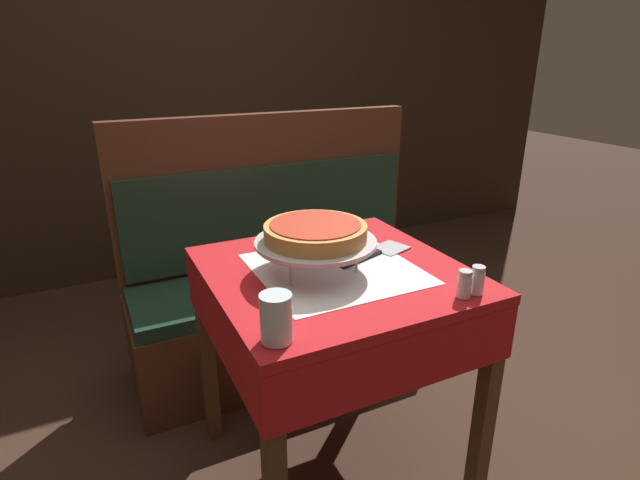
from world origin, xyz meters
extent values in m
plane|color=#382319|center=(0.00, 0.00, 0.00)|extent=(14.00, 14.00, 0.00)
cube|color=red|center=(0.00, 0.00, 0.75)|extent=(0.75, 0.75, 0.03)
cube|color=white|center=(0.00, 0.00, 0.77)|extent=(0.46, 0.46, 0.00)
cube|color=red|center=(0.00, 0.00, 0.65)|extent=(0.75, 0.75, 0.17)
cube|color=#4C331E|center=(0.34, -0.34, 0.37)|extent=(0.05, 0.05, 0.74)
cube|color=#4C331E|center=(-0.34, 0.34, 0.37)|extent=(0.05, 0.05, 0.74)
cube|color=#4C331E|center=(0.34, 0.34, 0.37)|extent=(0.05, 0.05, 0.74)
cube|color=red|center=(0.22, 1.51, 0.75)|extent=(0.63, 0.63, 0.03)
cube|color=white|center=(0.22, 1.51, 0.76)|extent=(0.39, 0.39, 0.00)
cube|color=red|center=(0.22, 1.51, 0.67)|extent=(0.63, 0.63, 0.12)
cube|color=#4C331E|center=(-0.06, 1.23, 0.37)|extent=(0.05, 0.05, 0.73)
cube|color=#4C331E|center=(0.50, 1.23, 0.37)|extent=(0.05, 0.05, 0.73)
cube|color=#4C331E|center=(-0.06, 1.79, 0.37)|extent=(0.05, 0.05, 0.73)
cube|color=#4C331E|center=(0.50, 1.79, 0.37)|extent=(0.05, 0.05, 0.73)
cube|color=#4C2819|center=(0.11, 0.67, 0.20)|extent=(1.39, 0.47, 0.40)
cube|color=#193323|center=(0.11, 0.67, 0.43)|extent=(1.36, 0.46, 0.06)
cube|color=#4C2819|center=(0.11, 0.88, 0.80)|extent=(1.39, 0.06, 0.68)
cube|color=#193323|center=(0.11, 0.84, 0.69)|extent=(1.33, 0.02, 0.44)
cube|color=black|center=(0.00, 2.04, 1.20)|extent=(6.00, 0.04, 2.40)
cylinder|color=#ADADB2|center=(-0.06, 0.13, 0.81)|extent=(0.01, 0.01, 0.08)
cylinder|color=#ADADB2|center=(-0.17, -0.05, 0.81)|extent=(0.01, 0.01, 0.08)
cylinder|color=#ADADB2|center=(0.04, -0.05, 0.81)|extent=(0.01, 0.01, 0.08)
cylinder|color=#ADADB2|center=(-0.06, 0.01, 0.85)|extent=(0.24, 0.24, 0.01)
cylinder|color=silver|center=(-0.06, 0.01, 0.86)|extent=(0.35, 0.35, 0.01)
cylinder|color=silver|center=(-0.06, 0.01, 0.87)|extent=(0.36, 0.36, 0.01)
cylinder|color=#C68E47|center=(-0.06, 0.01, 0.89)|extent=(0.30, 0.30, 0.05)
cylinder|color=red|center=(-0.06, 0.01, 0.92)|extent=(0.26, 0.26, 0.01)
cube|color=#BCBCC1|center=(0.24, 0.06, 0.77)|extent=(0.14, 0.12, 0.00)
cube|color=black|center=(0.10, 0.02, 0.78)|extent=(0.18, 0.08, 0.01)
cylinder|color=silver|center=(-0.31, -0.30, 0.83)|extent=(0.07, 0.07, 0.12)
cylinder|color=silver|center=(0.22, -0.32, 0.80)|extent=(0.04, 0.04, 0.06)
cylinder|color=#B7B7BC|center=(0.22, -0.32, 0.84)|extent=(0.04, 0.04, 0.02)
cylinder|color=silver|center=(0.27, -0.32, 0.80)|extent=(0.04, 0.04, 0.06)
cylinder|color=#B7B7BC|center=(0.27, -0.32, 0.84)|extent=(0.04, 0.04, 0.02)
cube|color=black|center=(0.24, 1.44, 0.78)|extent=(0.14, 0.14, 0.03)
cylinder|color=black|center=(0.24, 1.44, 0.85)|extent=(0.01, 0.01, 0.12)
cylinder|color=white|center=(0.24, 1.49, 0.84)|extent=(0.04, 0.04, 0.09)
cylinder|color=red|center=(0.24, 1.40, 0.84)|extent=(0.04, 0.04, 0.09)
camera|label=1|loc=(-0.65, -1.22, 1.39)|focal=28.00mm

